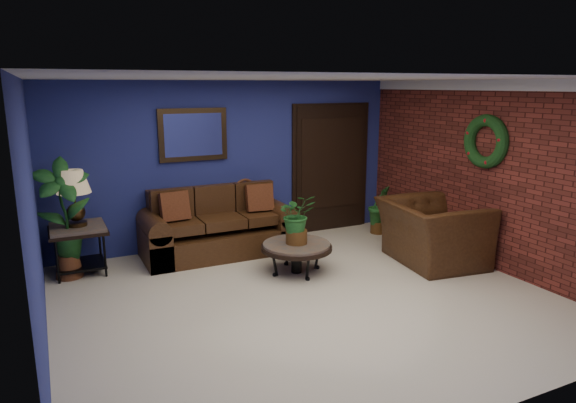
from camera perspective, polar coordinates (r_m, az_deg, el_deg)
name	(u,v)px	position (r m, az deg, el deg)	size (l,w,h in m)	color
floor	(307,298)	(6.09, 2.13, -10.72)	(5.50, 5.50, 0.00)	beige
wall_back	(232,164)	(7.97, -6.27, 4.22)	(5.50, 0.04, 2.50)	navy
wall_left	(34,222)	(5.07, -26.41, -2.05)	(0.04, 5.00, 2.50)	navy
wall_right_brick	(489,175)	(7.39, 21.43, 2.73)	(0.04, 5.00, 2.50)	maroon
ceiling	(309,78)	(5.59, 2.35, 13.50)	(5.50, 5.00, 0.02)	silver
crown_molding	(495,85)	(7.27, 22.03, 11.90)	(0.03, 5.00, 0.14)	white
wall_mirror	(193,135)	(7.69, -10.50, 7.30)	(1.02, 0.06, 0.77)	#432F17
closet_door	(331,169)	(8.71, 4.75, 3.65)	(1.44, 0.06, 2.18)	black
wreath	(486,142)	(7.32, 21.11, 6.23)	(0.72, 0.72, 0.16)	black
sofa	(217,231)	(7.65, -7.85, -3.29)	(2.19, 0.95, 0.99)	#432713
coffee_table	(297,247)	(6.77, 0.95, -5.12)	(0.94, 0.94, 0.40)	#4F4B45
end_table	(78,237)	(7.25, -22.27, -3.65)	(0.71, 0.71, 0.65)	#4F4B45
table_lamp	(74,191)	(7.11, -22.69, 1.05)	(0.42, 0.42, 0.70)	#432F17
side_chair	(249,209)	(7.79, -4.32, -0.87)	(0.53, 0.53, 1.05)	#582C19
armchair	(432,232)	(7.41, 15.69, -3.33)	(1.33, 1.16, 0.87)	#432713
coffee_plant	(297,217)	(6.66, 0.97, -1.71)	(0.54, 0.49, 0.66)	brown
floor_plant	(379,209)	(8.67, 10.07, -0.79)	(0.38, 0.32, 0.81)	brown
tall_plant	(64,214)	(7.06, -23.66, -1.29)	(0.70, 0.49, 1.55)	brown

